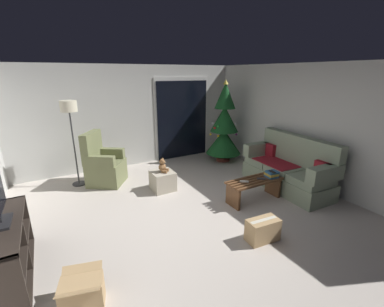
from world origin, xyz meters
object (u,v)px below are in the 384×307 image
(armchair, at_px, (104,166))
(teddy_bear_chestnut, at_px, (163,166))
(floor_lamp, at_px, (70,115))
(coffee_table, at_px, (254,187))
(media_shelf, at_px, (4,256))
(book_stack, at_px, (272,174))
(cell_phone, at_px, (272,172))
(ottoman, at_px, (163,181))
(cardboard_box_open_near_shelf, at_px, (82,293))
(remote_white, at_px, (244,181))
(cardboard_box_taped_mid_floor, at_px, (263,230))
(couch, at_px, (289,169))
(remote_graphite, at_px, (261,179))
(christmas_tree, at_px, (224,127))

(armchair, relative_size, teddy_bear_chestnut, 3.96)
(armchair, distance_m, floor_lamp, 1.23)
(coffee_table, bearing_deg, media_shelf, -178.28)
(book_stack, xyz_separation_m, cell_phone, (-0.01, -0.03, 0.07))
(ottoman, bearing_deg, cardboard_box_open_near_shelf, -130.12)
(book_stack, xyz_separation_m, ottoman, (-1.65, 1.34, -0.28))
(armchair, height_order, cardboard_box_open_near_shelf, armchair)
(remote_white, distance_m, cell_phone, 0.60)
(cell_phone, distance_m, ottoman, 2.16)
(cell_phone, relative_size, ottoman, 0.33)
(teddy_bear_chestnut, bearing_deg, cardboard_box_taped_mid_floor, -75.91)
(cell_phone, bearing_deg, teddy_bear_chestnut, 148.22)
(teddy_bear_chestnut, height_order, cardboard_box_taped_mid_floor, teddy_bear_chestnut)
(ottoman, bearing_deg, couch, -26.53)
(cell_phone, distance_m, teddy_bear_chestnut, 2.12)
(remote_white, height_order, media_shelf, media_shelf)
(ottoman, distance_m, cardboard_box_open_near_shelf, 2.83)
(remote_graphite, relative_size, cell_phone, 1.08)
(remote_graphite, xyz_separation_m, cardboard_box_taped_mid_floor, (-0.85, -0.94, -0.27))
(armchair, bearing_deg, cell_phone, -41.49)
(cardboard_box_open_near_shelf, bearing_deg, teddy_bear_chestnut, 49.67)
(remote_graphite, height_order, cardboard_box_open_near_shelf, remote_graphite)
(coffee_table, bearing_deg, remote_white, 177.17)
(armchair, height_order, floor_lamp, floor_lamp)
(remote_white, xyz_separation_m, book_stack, (0.59, -0.08, 0.05))
(couch, distance_m, cardboard_box_open_near_shelf, 4.28)
(remote_white, height_order, cardboard_box_taped_mid_floor, remote_white)
(coffee_table, bearing_deg, book_stack, -11.22)
(floor_lamp, bearing_deg, cardboard_box_open_near_shelf, -96.16)
(teddy_bear_chestnut, bearing_deg, remote_graphite, -42.79)
(armchair, bearing_deg, cardboard_box_taped_mid_floor, -64.28)
(cardboard_box_taped_mid_floor, bearing_deg, christmas_tree, 63.15)
(coffee_table, distance_m, book_stack, 0.41)
(remote_graphite, distance_m, cardboard_box_taped_mid_floor, 1.29)
(teddy_bear_chestnut, height_order, cardboard_box_open_near_shelf, teddy_bear_chestnut)
(floor_lamp, bearing_deg, armchair, -22.70)
(remote_graphite, relative_size, armchair, 0.14)
(remote_white, bearing_deg, armchair, -99.92)
(floor_lamp, distance_m, ottoman, 2.28)
(couch, height_order, christmas_tree, christmas_tree)
(book_stack, xyz_separation_m, christmas_tree, (0.51, 2.22, 0.46))
(remote_white, xyz_separation_m, cardboard_box_open_near_shelf, (-2.88, -0.91, -0.27))
(book_stack, height_order, teddy_bear_chestnut, teddy_bear_chestnut)
(coffee_table, xyz_separation_m, book_stack, (0.35, -0.07, 0.20))
(cell_phone, xyz_separation_m, armchair, (-2.60, 2.30, -0.14))
(book_stack, bearing_deg, media_shelf, -179.37)
(remote_graphite, bearing_deg, floor_lamp, 81.47)
(christmas_tree, xyz_separation_m, cardboard_box_taped_mid_floor, (-1.59, -3.14, -0.78))
(armchair, xyz_separation_m, floor_lamp, (-0.51, 0.21, 1.10))
(couch, height_order, cardboard_box_open_near_shelf, couch)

